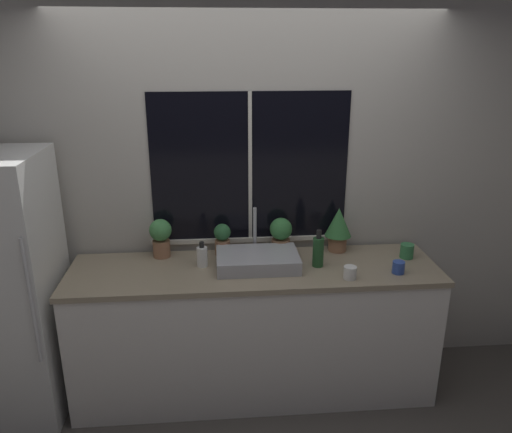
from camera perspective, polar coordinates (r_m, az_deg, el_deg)
name	(u,v)px	position (r m, az deg, el deg)	size (l,w,h in m)	color
ground_plane	(258,417)	(3.49, 0.27, -21.95)	(14.00, 14.00, 0.00)	#4C4742
wall_back	(250,188)	(3.44, -0.72, 3.27)	(8.00, 0.09, 2.70)	#BCB7AD
wall_right	(496,157)	(4.89, 25.70, 6.15)	(0.06, 7.00, 2.70)	#BCB7AD
counter	(254,330)	(3.46, -0.18, -12.81)	(2.39, 0.64, 0.92)	white
sink	(257,260)	(3.24, 0.16, -4.95)	(0.53, 0.40, 0.33)	#ADADB2
potted_plant_far_left	(161,236)	(3.41, -10.83, -2.21)	(0.15, 0.15, 0.26)	#9E6B4C
potted_plant_center_left	(222,239)	(3.40, -3.87, -2.53)	(0.11, 0.11, 0.22)	#9E6B4C
potted_plant_center_right	(281,234)	(3.42, 2.86, -2.03)	(0.15, 0.15, 0.25)	#9E6B4C
potted_plant_far_right	(338,226)	(3.48, 9.39, -1.13)	(0.18, 0.18, 0.31)	#9E6B4C
soap_bottle	(202,256)	(3.25, -6.18, -4.52)	(0.07, 0.07, 0.17)	white
bottle_tall	(318,251)	(3.24, 7.12, -3.96)	(0.07, 0.07, 0.25)	#235128
mug_blue	(398,267)	(3.28, 15.97, -5.60)	(0.08, 0.08, 0.08)	#3351AD
mug_green	(407,251)	(3.52, 16.86, -3.79)	(0.09, 0.09, 0.10)	#38844C
mug_white	(350,273)	(3.13, 10.70, -6.32)	(0.08, 0.08, 0.08)	white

